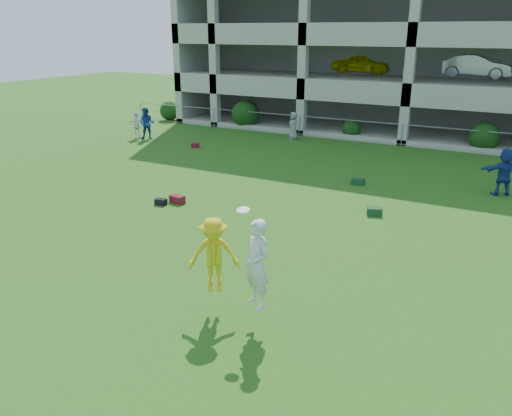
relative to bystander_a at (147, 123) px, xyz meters
The scene contains 14 objects.
ground 19.24m from the bystander_a, 46.41° to the right, with size 100.00×100.00×0.00m, color #235114.
bystander_a is the anchor object (origin of this frame).
bystander_b 0.69m from the bystander_a, 165.28° to the right, with size 0.90×0.37×1.53m, color white.
bystander_c 8.35m from the bystander_a, 27.93° to the left, with size 0.76×0.49×1.55m, color gray.
bystander_d 18.62m from the bystander_a, ahead, with size 1.67×0.53×1.80m, color navy.
bag_red_a 11.73m from the bystander_a, 45.33° to the right, with size 0.55×0.30×0.28m, color #611310.
bag_black_b 11.78m from the bystander_a, 48.22° to the right, with size 0.40×0.25×0.22m, color black.
bag_green_c 16.14m from the bystander_a, 22.59° to the right, with size 0.50×0.35×0.26m, color #153513.
bag_red_f 3.78m from the bystander_a, ahead, with size 0.45×0.28×0.24m, color maroon.
bag_green_g 13.70m from the bystander_a, 12.78° to the right, with size 0.50×0.30×0.25m, color #12331A.
frisbee_contest 19.61m from the bystander_a, 45.33° to the right, with size 2.18×1.11×2.00m.
parking_garage 19.79m from the bystander_a, 46.12° to the left, with size 30.00×14.00×12.00m.
fence 14.19m from the bystander_a, 20.97° to the left, with size 36.06×0.06×1.20m.
shrub_row 18.77m from the bystander_a, 17.95° to the left, with size 34.38×2.52×3.50m.
Camera 1 is at (5.54, -8.16, 5.93)m, focal length 35.00 mm.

